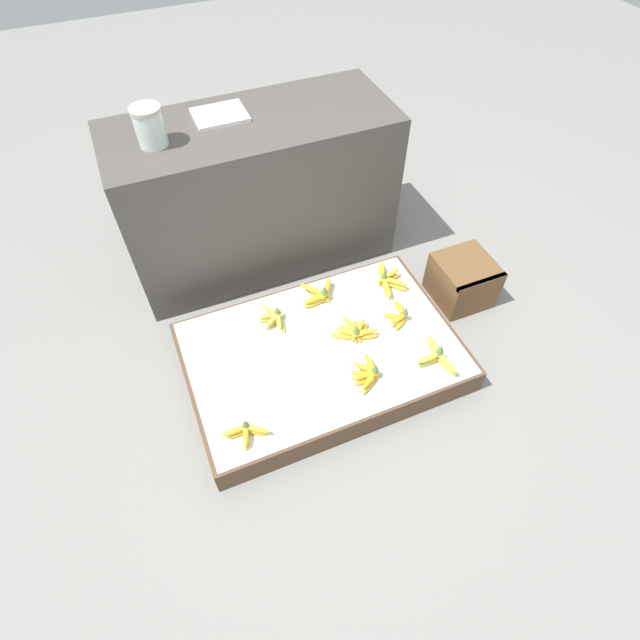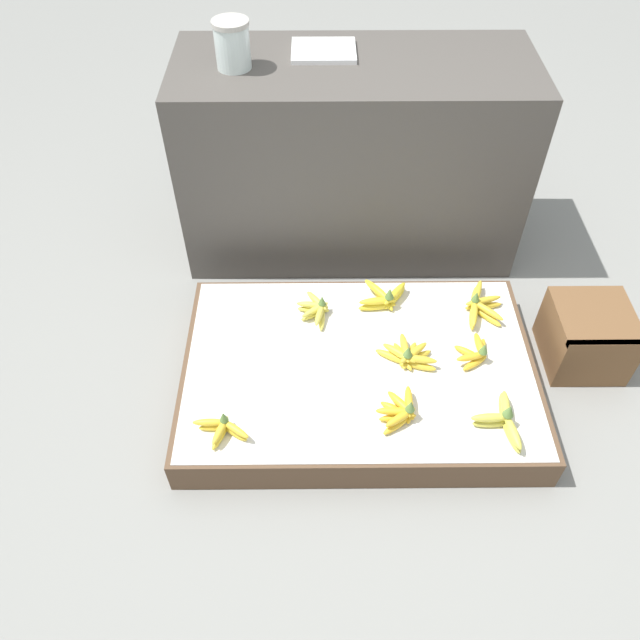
{
  "view_description": "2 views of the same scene",
  "coord_description": "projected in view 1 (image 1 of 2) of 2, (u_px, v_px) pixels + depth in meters",
  "views": [
    {
      "loc": [
        -0.54,
        -1.28,
        2.04
      ],
      "look_at": [
        0.02,
        0.06,
        0.27
      ],
      "focal_mm": 28.0,
      "sensor_mm": 36.0,
      "label": 1
    },
    {
      "loc": [
        -0.15,
        -1.4,
        1.9
      ],
      "look_at": [
        -0.14,
        0.03,
        0.33
      ],
      "focal_mm": 35.0,
      "sensor_mm": 36.0,
      "label": 2
    }
  ],
  "objects": [
    {
      "name": "glass_jar",
      "position": [
        149.0,
        126.0,
        2.13
      ],
      "size": [
        0.13,
        0.13,
        0.17
      ],
      "color": "silver",
      "rests_on": "back_vendor_table"
    },
    {
      "name": "display_platform",
      "position": [
        322.0,
        356.0,
        2.4
      ],
      "size": [
        1.27,
        0.84,
        0.14
      ],
      "color": "brown",
      "rests_on": "ground_plane"
    },
    {
      "name": "banana_bunch_back_midright",
      "position": [
        320.0,
        294.0,
        2.52
      ],
      "size": [
        0.2,
        0.16,
        0.11
      ],
      "color": "yellow",
      "rests_on": "display_platform"
    },
    {
      "name": "banana_bunch_front_right",
      "position": [
        437.0,
        356.0,
        2.28
      ],
      "size": [
        0.16,
        0.25,
        0.11
      ],
      "color": "gold",
      "rests_on": "display_platform"
    },
    {
      "name": "foam_tray_white",
      "position": [
        220.0,
        115.0,
        2.34
      ],
      "size": [
        0.24,
        0.2,
        0.02
      ],
      "color": "white",
      "rests_on": "back_vendor_table"
    },
    {
      "name": "banana_bunch_middle_right",
      "position": [
        400.0,
        315.0,
        2.44
      ],
      "size": [
        0.14,
        0.16,
        0.1
      ],
      "color": "gold",
      "rests_on": "display_platform"
    },
    {
      "name": "banana_bunch_middle_midright",
      "position": [
        355.0,
        332.0,
        2.37
      ],
      "size": [
        0.22,
        0.16,
        0.1
      ],
      "color": "gold",
      "rests_on": "display_platform"
    },
    {
      "name": "back_vendor_table",
      "position": [
        258.0,
        194.0,
        2.65
      ],
      "size": [
        1.4,
        0.57,
        0.83
      ],
      "color": "#4C4742",
      "rests_on": "ground_plane"
    },
    {
      "name": "banana_bunch_front_left",
      "position": [
        246.0,
        432.0,
        2.04
      ],
      "size": [
        0.19,
        0.12,
        0.09
      ],
      "color": "gold",
      "rests_on": "display_platform"
    },
    {
      "name": "banana_bunch_back_right",
      "position": [
        388.0,
        280.0,
        2.59
      ],
      "size": [
        0.15,
        0.25,
        0.1
      ],
      "color": "gold",
      "rests_on": "display_platform"
    },
    {
      "name": "banana_bunch_back_midleft",
      "position": [
        274.0,
        317.0,
        2.43
      ],
      "size": [
        0.13,
        0.21,
        0.09
      ],
      "color": "#DBCC4C",
      "rests_on": "display_platform"
    },
    {
      "name": "ground_plane",
      "position": [
        322.0,
        365.0,
        2.46
      ],
      "size": [
        10.0,
        10.0,
        0.0
      ],
      "primitive_type": "plane",
      "color": "gray"
    },
    {
      "name": "banana_bunch_front_midright",
      "position": [
        368.0,
        373.0,
        2.23
      ],
      "size": [
        0.14,
        0.19,
        0.1
      ],
      "color": "gold",
      "rests_on": "display_platform"
    },
    {
      "name": "wooden_crate",
      "position": [
        463.0,
        280.0,
        2.65
      ],
      "size": [
        0.29,
        0.29,
        0.24
      ],
      "color": "brown",
      "rests_on": "ground_plane"
    }
  ]
}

